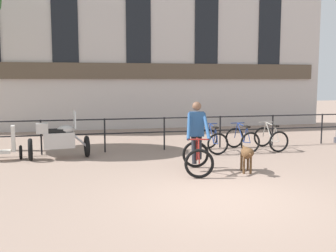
{
  "coord_description": "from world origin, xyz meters",
  "views": [
    {
      "loc": [
        -2.57,
        -6.9,
        2.25
      ],
      "look_at": [
        -0.4,
        2.86,
        1.05
      ],
      "focal_mm": 42.0,
      "sensor_mm": 36.0,
      "label": 1
    }
  ],
  "objects_px": {
    "parked_bicycle_mid_left": "(242,139)",
    "dog": "(247,154)",
    "parked_bicycle_mid_right": "(271,138)",
    "parked_bicycle_near_lamp": "(213,140)",
    "cyclist_with_bike": "(197,141)",
    "parked_motorcycle": "(58,139)"
  },
  "relations": [
    {
      "from": "parked_bicycle_mid_left",
      "to": "dog",
      "type": "bearing_deg",
      "value": 64.37
    },
    {
      "from": "parked_bicycle_mid_right",
      "to": "dog",
      "type": "bearing_deg",
      "value": 52.56
    },
    {
      "from": "parked_bicycle_near_lamp",
      "to": "cyclist_with_bike",
      "type": "bearing_deg",
      "value": 64.79
    },
    {
      "from": "dog",
      "to": "parked_motorcycle",
      "type": "xyz_separation_m",
      "value": [
        -4.5,
        2.74,
        0.1
      ]
    },
    {
      "from": "parked_bicycle_near_lamp",
      "to": "parked_bicycle_mid_right",
      "type": "relative_size",
      "value": 1.01
    },
    {
      "from": "cyclist_with_bike",
      "to": "parked_bicycle_near_lamp",
      "type": "height_order",
      "value": "cyclist_with_bike"
    },
    {
      "from": "parked_motorcycle",
      "to": "parked_bicycle_mid_right",
      "type": "xyz_separation_m",
      "value": [
        6.57,
        0.07,
        -0.2
      ]
    },
    {
      "from": "parked_bicycle_near_lamp",
      "to": "parked_bicycle_mid_left",
      "type": "bearing_deg",
      "value": -177.96
    },
    {
      "from": "cyclist_with_bike",
      "to": "parked_motorcycle",
      "type": "distance_m",
      "value": 4.11
    },
    {
      "from": "parked_bicycle_mid_right",
      "to": "cyclist_with_bike",
      "type": "bearing_deg",
      "value": 35.85
    },
    {
      "from": "dog",
      "to": "parked_bicycle_mid_left",
      "type": "relative_size",
      "value": 0.85
    },
    {
      "from": "parked_bicycle_mid_left",
      "to": "parked_bicycle_mid_right",
      "type": "height_order",
      "value": "same"
    },
    {
      "from": "parked_bicycle_near_lamp",
      "to": "parked_bicycle_mid_left",
      "type": "distance_m",
      "value": 0.98
    },
    {
      "from": "parked_motorcycle",
      "to": "cyclist_with_bike",
      "type": "bearing_deg",
      "value": -131.08
    },
    {
      "from": "parked_bicycle_near_lamp",
      "to": "parked_bicycle_mid_right",
      "type": "height_order",
      "value": "same"
    },
    {
      "from": "dog",
      "to": "parked_bicycle_mid_left",
      "type": "bearing_deg",
      "value": 82.48
    },
    {
      "from": "dog",
      "to": "parked_bicycle_near_lamp",
      "type": "relative_size",
      "value": 0.87
    },
    {
      "from": "parked_motorcycle",
      "to": "parked_bicycle_mid_left",
      "type": "height_order",
      "value": "parked_motorcycle"
    },
    {
      "from": "dog",
      "to": "parked_motorcycle",
      "type": "height_order",
      "value": "parked_motorcycle"
    },
    {
      "from": "parked_bicycle_mid_left",
      "to": "parked_bicycle_mid_right",
      "type": "distance_m",
      "value": 0.98
    },
    {
      "from": "cyclist_with_bike",
      "to": "parked_bicycle_mid_right",
      "type": "distance_m",
      "value": 4.01
    },
    {
      "from": "dog",
      "to": "parked_bicycle_near_lamp",
      "type": "bearing_deg",
      "value": 101.42
    }
  ]
}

